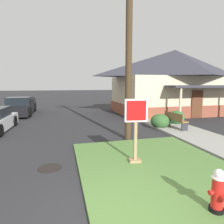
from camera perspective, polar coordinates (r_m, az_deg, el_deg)
grass_corner_patch at (r=6.15m, az=13.29°, el=-15.74°), size 4.55×5.86×0.08m
sidewalk_strip at (r=11.24m, az=19.23°, el=-4.91°), size 2.20×16.52×0.12m
fire_hydrant at (r=4.49m, az=28.35°, el=-19.71°), size 0.38×0.34×0.85m
stop_sign at (r=6.12m, az=6.87°, el=-5.93°), size 0.70×0.33×1.99m
manhole_cover at (r=6.40m, az=-17.63°, el=-15.23°), size 0.70×0.70×0.02m
pickup_truck_black at (r=17.91m, az=-25.02°, el=1.29°), size 2.04×5.53×1.48m
street_bench at (r=11.30m, az=17.84°, el=-2.04°), size 0.48×1.66×0.85m
utility_pole at (r=8.96m, az=4.94°, el=20.99°), size 1.86×0.28×8.56m
corner_house at (r=18.29m, az=17.60°, el=8.61°), size 10.39×7.90×5.42m
shrub_near_porch at (r=12.82m, az=18.12°, el=-1.59°), size 1.02×1.02×0.87m
shrub_by_curb at (r=11.49m, az=13.78°, el=-2.61°), size 1.08×1.08×0.83m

